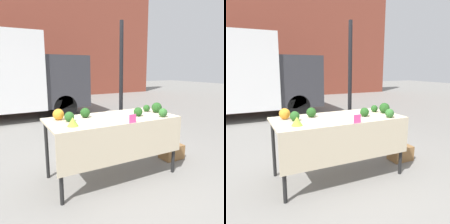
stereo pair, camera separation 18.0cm
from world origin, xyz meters
TOP-DOWN VIEW (x-y plane):
  - ground_plane at (0.00, 0.00)m, footprint 40.00×40.00m
  - building_facade at (0.00, 10.05)m, footprint 16.00×0.60m
  - tent_pole at (0.57, 0.70)m, footprint 0.07×0.07m
  - market_table at (0.00, -0.07)m, footprint 1.90×0.87m
  - orange_cauliflower at (-0.73, 0.22)m, footprint 0.16×0.16m
  - romanesco_head at (-0.67, -0.21)m, footprint 0.14×0.14m
  - broccoli_head_0 at (0.81, -0.03)m, footprint 0.16×0.16m
  - broccoli_head_1 at (0.68, -0.33)m, footprint 0.13×0.13m
  - broccoli_head_2 at (0.39, -0.11)m, footprint 0.13×0.13m
  - broccoli_head_3 at (0.72, 0.12)m, footprint 0.11×0.11m
  - broccoli_head_4 at (-0.63, 0.05)m, footprint 0.13×0.13m
  - broccoli_head_5 at (-0.35, 0.18)m, footprint 0.14×0.14m
  - price_sign at (0.08, -0.42)m, footprint 0.11×0.01m
  - produce_crate at (1.26, 0.04)m, footprint 0.39×0.28m

SIDE VIEW (x-z plane):
  - ground_plane at x=0.00m, z-range 0.00..0.00m
  - produce_crate at x=1.26m, z-range 0.00..0.26m
  - market_table at x=0.00m, z-range 0.34..1.25m
  - broccoli_head_3 at x=0.72m, z-range 0.91..1.03m
  - romanesco_head at x=-0.67m, z-range 0.91..1.03m
  - price_sign at x=0.08m, z-range 0.91..1.03m
  - broccoli_head_1 at x=0.68m, z-range 0.91..1.04m
  - broccoli_head_2 at x=0.39m, z-range 0.91..1.05m
  - broccoli_head_4 at x=-0.63m, z-range 0.91..1.05m
  - broccoli_head_5 at x=-0.35m, z-range 0.91..1.06m
  - orange_cauliflower at x=-0.73m, z-range 0.91..1.07m
  - broccoli_head_0 at x=0.81m, z-range 0.91..1.08m
  - tent_pole at x=0.57m, z-range 0.00..2.44m
  - building_facade at x=0.00m, z-range 0.00..6.42m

